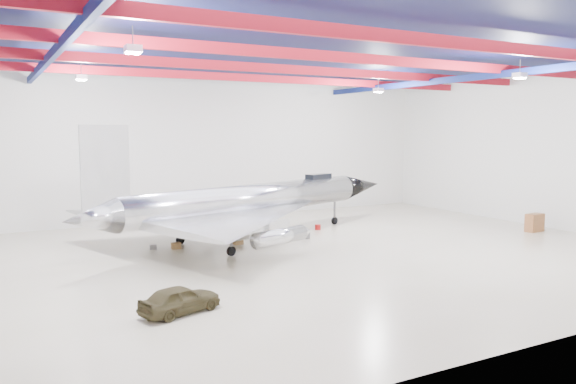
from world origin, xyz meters
TOP-DOWN VIEW (x-y plane):
  - floor at (0.00, 0.00)m, footprint 40.00×40.00m
  - wall_back at (0.00, 15.00)m, footprint 40.00×0.00m
  - wall_right at (20.00, 0.00)m, footprint 0.00×30.00m
  - ceiling at (0.00, 0.00)m, footprint 40.00×40.00m
  - ceiling_structure at (0.00, 0.00)m, footprint 39.50×29.50m
  - jet_aircraft at (-0.47, 4.97)m, footprint 25.22×18.83m
  - jeep at (-8.66, -6.53)m, footprint 3.39×2.13m
  - desk at (17.80, -1.31)m, footprint 1.39×0.79m
  - crate_ply at (-5.32, 4.81)m, footprint 0.53×0.43m
  - toolbox_red at (-1.80, 9.66)m, footprint 0.44×0.36m
  - engine_drum at (2.91, 3.91)m, footprint 0.61×0.61m
  - parts_bin at (1.96, 6.95)m, footprint 0.76×0.66m
  - crate_small at (-6.52, 5.32)m, footprint 0.42×0.36m
  - tool_chest at (5.21, 6.28)m, footprint 0.54×0.54m
  - oil_barrel at (-1.64, 4.27)m, footprint 0.58×0.48m
  - spares_box at (0.34, 9.28)m, footprint 0.50×0.50m

SIDE VIEW (x-z plane):
  - floor at x=0.00m, z-range 0.00..0.00m
  - crate_small at x=-6.52m, z-range 0.00..0.26m
  - toolbox_red at x=-1.80m, z-range 0.00..0.29m
  - crate_ply at x=-5.32m, z-range 0.00..0.36m
  - tool_chest at x=5.21m, z-range 0.00..0.37m
  - oil_barrel at x=-1.64m, z-range 0.00..0.38m
  - spares_box at x=0.34m, z-range 0.00..0.40m
  - engine_drum at x=2.91m, z-range 0.00..0.44m
  - parts_bin at x=1.96m, z-range 0.00..0.47m
  - jeep at x=-8.66m, z-range 0.00..1.07m
  - desk at x=17.80m, z-range 0.00..1.22m
  - jet_aircraft at x=-0.47m, z-range -1.22..5.88m
  - wall_back at x=0.00m, z-range -14.50..25.50m
  - wall_right at x=20.00m, z-range -9.50..20.50m
  - ceiling_structure at x=0.00m, z-range 9.79..10.86m
  - ceiling at x=0.00m, z-range 11.00..11.00m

